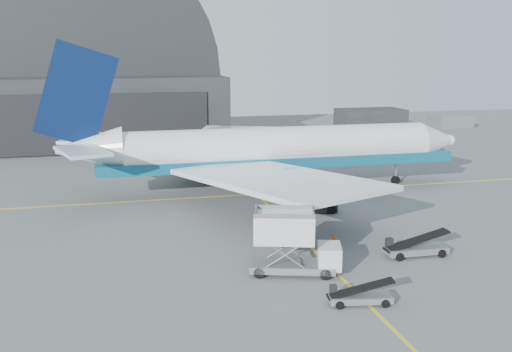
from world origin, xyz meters
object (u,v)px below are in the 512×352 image
object	(u,v)px
belt_loader_a	(359,296)
belt_loader_b	(415,248)
airliner	(264,150)
catering_truck	(292,243)
pushback_tug	(316,204)

from	to	relation	value
belt_loader_a	belt_loader_b	xyz separation A→B (m)	(8.05, 7.30, 0.12)
airliner	belt_loader_a	size ratio (longest dim) A/B	11.21
airliner	belt_loader_b	xyz separation A→B (m)	(6.51, -23.94, -4.28)
airliner	belt_loader_b	size ratio (longest dim) A/B	9.29
catering_truck	belt_loader_a	xyz separation A→B (m)	(2.73, -6.10, -1.81)
pushback_tug	belt_loader_b	bearing A→B (deg)	-69.03
belt_loader_a	belt_loader_b	distance (m)	10.87
catering_truck	belt_loader_a	size ratio (longest dim) A/B	1.59
airliner	belt_loader_a	bearing A→B (deg)	-92.82
airliner	belt_loader_a	xyz separation A→B (m)	(-1.54, -31.24, -4.40)
catering_truck	pushback_tug	bearing A→B (deg)	81.43
belt_loader_a	pushback_tug	bearing A→B (deg)	87.06
pushback_tug	catering_truck	bearing A→B (deg)	-107.81
pushback_tug	belt_loader_a	size ratio (longest dim) A/B	1.02
belt_loader_a	belt_loader_b	size ratio (longest dim) A/B	0.83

